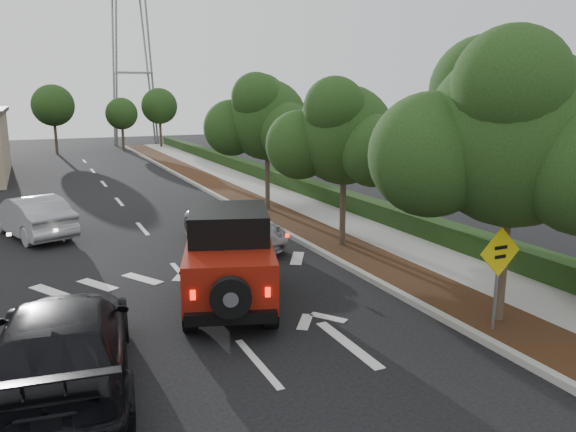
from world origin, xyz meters
TOP-DOWN VIEW (x-y plane):
  - ground at (0.00, 0.00)m, footprint 120.00×120.00m
  - curb at (4.60, 12.00)m, footprint 0.20×70.00m
  - planting_strip at (5.60, 12.00)m, footprint 1.80×70.00m
  - sidewalk at (7.50, 12.00)m, footprint 2.00×70.00m
  - hedge at (8.90, 12.00)m, footprint 0.80×70.00m
  - transmission_tower at (6.00, 48.00)m, footprint 7.00×4.00m
  - street_tree_near at (5.60, -0.50)m, footprint 3.80×3.80m
  - street_tree_mid at (5.60, 6.50)m, footprint 3.20×3.20m
  - street_tree_far at (5.60, 13.00)m, footprint 3.40×3.40m
  - red_jeep at (0.57, 3.29)m, footprint 3.22×4.77m
  - silver_suv_ahead at (2.44, 8.34)m, footprint 2.59×4.88m
  - black_suv_oncoming at (-3.42, 0.52)m, footprint 2.97×5.89m
  - silver_sedan_oncoming at (-3.80, 12.50)m, footprint 3.02×4.81m
  - speed_hump_sign at (5.08, -0.88)m, footprint 1.06×0.09m

SIDE VIEW (x-z plane):
  - ground at x=0.00m, z-range 0.00..0.00m
  - transmission_tower at x=6.00m, z-range -14.00..14.00m
  - street_tree_near at x=5.60m, z-range -2.96..2.96m
  - street_tree_mid at x=5.60m, z-range -2.66..2.66m
  - street_tree_far at x=5.60m, z-range -2.81..2.81m
  - planting_strip at x=5.60m, z-range 0.00..0.12m
  - sidewalk at x=7.50m, z-range 0.00..0.12m
  - curb at x=4.60m, z-range 0.00..0.15m
  - hedge at x=8.90m, z-range 0.00..0.80m
  - silver_suv_ahead at x=2.44m, z-range 0.00..1.30m
  - silver_sedan_oncoming at x=-3.80m, z-range 0.00..1.50m
  - black_suv_oncoming at x=-3.42m, z-range 0.00..1.64m
  - red_jeep at x=0.57m, z-range 0.02..2.36m
  - speed_hump_sign at x=5.08m, z-range 0.43..2.69m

